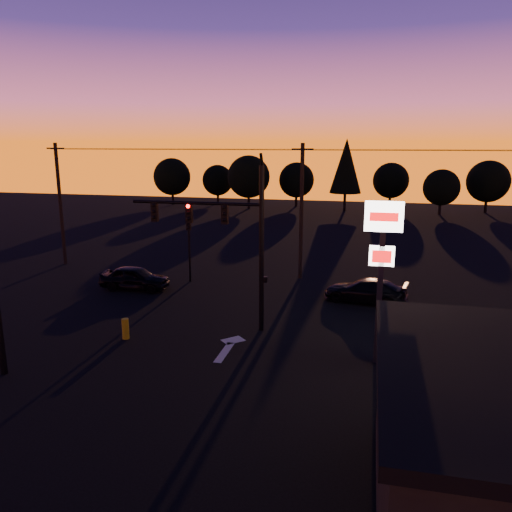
{
  "coord_description": "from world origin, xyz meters",
  "views": [
    {
      "loc": [
        6.48,
        -18.65,
        9.09
      ],
      "look_at": [
        1.0,
        5.0,
        3.5
      ],
      "focal_mm": 35.0,
      "sensor_mm": 36.0,
      "label": 1
    }
  ],
  "objects": [
    {
      "name": "tree_7",
      "position": [
        21.0,
        51.0,
        4.06
      ],
      "size": [
        5.36,
        5.36,
        6.74
      ],
      "color": "black",
      "rests_on": "ground"
    },
    {
      "name": "tree_4",
      "position": [
        3.0,
        49.0,
        5.93
      ],
      "size": [
        4.18,
        4.18,
        9.5
      ],
      "color": "black",
      "rests_on": "ground"
    },
    {
      "name": "power_wires",
      "position": [
        2.0,
        14.0,
        8.57
      ],
      "size": [
        36.0,
        1.22,
        0.07
      ],
      "color": "black",
      "rests_on": "ground"
    },
    {
      "name": "tree_3",
      "position": [
        -4.0,
        52.0,
        3.75
      ],
      "size": [
        4.95,
        4.95,
        6.22
      ],
      "color": "black",
      "rests_on": "ground"
    },
    {
      "name": "bollard",
      "position": [
        -4.49,
        1.47,
        0.49
      ],
      "size": [
        0.33,
        0.33,
        0.98
      ],
      "primitive_type": "cylinder",
      "color": "#B3A40F",
      "rests_on": "ground"
    },
    {
      "name": "lane_arrow",
      "position": [
        0.5,
        1.67,
        0.01
      ],
      "size": [
        1.2,
        3.1,
        0.01
      ],
      "color": "beige",
      "rests_on": "ground"
    },
    {
      "name": "ground",
      "position": [
        0.0,
        0.0,
        0.0
      ],
      "size": [
        120.0,
        120.0,
        0.0
      ],
      "primitive_type": "plane",
      "color": "black",
      "rests_on": "ground"
    },
    {
      "name": "traffic_signal_mast",
      "position": [
        -0.1,
        3.99,
        4.94
      ],
      "size": [
        6.79,
        0.52,
        8.58
      ],
      "color": "black",
      "rests_on": "ground"
    },
    {
      "name": "pylon_sign",
      "position": [
        7.0,
        1.5,
        4.91
      ],
      "size": [
        1.5,
        0.28,
        6.8
      ],
      "color": "black",
      "rests_on": "ground"
    },
    {
      "name": "secondary_signal",
      "position": [
        -5.0,
        11.49,
        2.86
      ],
      "size": [
        0.3,
        0.31,
        4.35
      ],
      "color": "black",
      "rests_on": "ground"
    },
    {
      "name": "tree_0",
      "position": [
        -22.0,
        50.0,
        4.06
      ],
      "size": [
        5.36,
        5.36,
        6.74
      ],
      "color": "black",
      "rests_on": "ground"
    },
    {
      "name": "tree_6",
      "position": [
        15.0,
        48.0,
        3.43
      ],
      "size": [
        4.54,
        4.54,
        5.71
      ],
      "color": "black",
      "rests_on": "ground"
    },
    {
      "name": "tree_1",
      "position": [
        -16.0,
        53.0,
        3.43
      ],
      "size": [
        4.54,
        4.54,
        5.71
      ],
      "color": "black",
      "rests_on": "ground"
    },
    {
      "name": "tree_5",
      "position": [
        9.0,
        54.0,
        3.75
      ],
      "size": [
        4.95,
        4.95,
        6.22
      ],
      "color": "black",
      "rests_on": "ground"
    },
    {
      "name": "utility_pole_1",
      "position": [
        2.0,
        14.0,
        4.59
      ],
      "size": [
        1.4,
        0.26,
        9.0
      ],
      "color": "black",
      "rests_on": "ground"
    },
    {
      "name": "utility_pole_0",
      "position": [
        -16.0,
        14.0,
        4.59
      ],
      "size": [
        1.4,
        0.26,
        9.0
      ],
      "color": "black",
      "rests_on": "ground"
    },
    {
      "name": "tree_2",
      "position": [
        -10.0,
        48.0,
        4.37
      ],
      "size": [
        5.77,
        5.78,
        7.26
      ],
      "color": "black",
      "rests_on": "ground"
    },
    {
      "name": "car_left",
      "position": [
        -7.76,
        9.02,
        0.74
      ],
      "size": [
        4.38,
        1.88,
        1.47
      ],
      "primitive_type": "imported",
      "rotation": [
        0.0,
        0.0,
        1.6
      ],
      "color": "black",
      "rests_on": "ground"
    },
    {
      "name": "suv_parked",
      "position": [
        9.66,
        -3.3,
        0.69
      ],
      "size": [
        3.82,
        5.45,
        1.38
      ],
      "primitive_type": "imported",
      "rotation": [
        0.0,
        0.0,
        0.34
      ],
      "color": "black",
      "rests_on": "ground"
    },
    {
      "name": "car_right",
      "position": [
        6.42,
        9.64,
        0.69
      ],
      "size": [
        5.01,
        2.75,
        1.38
      ],
      "primitive_type": "imported",
      "rotation": [
        0.0,
        0.0,
        -1.75
      ],
      "color": "black",
      "rests_on": "ground"
    }
  ]
}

